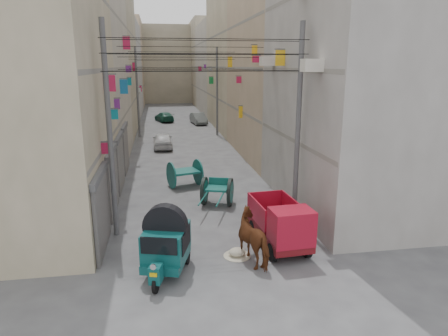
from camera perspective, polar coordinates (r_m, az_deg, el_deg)
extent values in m
plane|color=#444447|center=(11.13, 1.83, -20.66)|extent=(140.00, 140.00, 0.00)
cube|color=gray|center=(17.38, -16.83, 3.22)|extent=(0.25, 9.80, 0.18)
cube|color=gray|center=(17.09, -17.57, 13.13)|extent=(0.25, 9.80, 0.18)
cube|color=#B0A796|center=(28.61, -22.38, 12.61)|extent=(8.00, 12.00, 12.00)
cube|color=gray|center=(28.21, -14.07, 7.52)|extent=(0.25, 11.76, 0.18)
cube|color=gray|center=(28.02, -14.46, 13.62)|extent=(0.25, 11.76, 0.18)
cube|color=gray|center=(28.16, -14.86, 19.72)|extent=(0.25, 11.76, 0.18)
cube|color=#B1A48B|center=(41.40, -18.52, 14.58)|extent=(8.00, 14.00, 14.00)
cube|color=gray|center=(41.12, -12.68, 9.66)|extent=(0.25, 13.72, 0.18)
cube|color=gray|center=(40.99, -12.92, 13.84)|extent=(0.25, 13.72, 0.18)
cube|color=gray|center=(41.09, -13.17, 18.02)|extent=(0.25, 13.72, 0.18)
cube|color=#AAA59F|center=(55.28, -16.19, 13.40)|extent=(8.00, 14.00, 11.80)
cube|color=gray|center=(55.07, -11.91, 10.84)|extent=(0.25, 13.72, 0.18)
cube|color=gray|center=(54.98, -12.07, 13.96)|extent=(0.25, 13.72, 0.18)
cube|color=gray|center=(55.05, -12.24, 17.08)|extent=(0.25, 13.72, 0.18)
cube|color=tan|center=(68.21, -14.98, 14.30)|extent=(8.00, 12.00, 13.50)
cube|color=gray|center=(68.04, -11.47, 11.50)|extent=(0.25, 11.76, 0.18)
cube|color=gray|center=(67.97, -11.60, 14.02)|extent=(0.25, 11.76, 0.18)
cube|color=gray|center=(68.02, -11.73, 16.55)|extent=(0.25, 11.76, 0.18)
cube|color=#AAA59F|center=(19.56, 21.42, 13.79)|extent=(8.00, 10.00, 13.00)
cube|color=gray|center=(18.22, 9.85, 4.13)|extent=(0.25, 9.80, 0.18)
cube|color=gray|center=(17.93, 10.27, 13.60)|extent=(0.25, 9.80, 0.18)
cube|color=tan|center=(29.60, 10.33, 13.47)|extent=(8.00, 12.00, 12.00)
cube|color=gray|center=(28.73, 2.68, 8.06)|extent=(0.25, 11.76, 0.18)
cube|color=gray|center=(28.55, 2.76, 14.05)|extent=(0.25, 11.76, 0.18)
cube|color=gray|center=(28.68, 2.83, 20.05)|extent=(0.25, 11.76, 0.18)
cube|color=#BEAD90|center=(42.09, 4.32, 15.25)|extent=(8.00, 14.00, 14.00)
cube|color=gray|center=(41.48, -1.08, 10.04)|extent=(0.25, 13.72, 0.18)
cube|color=gray|center=(41.35, -1.10, 14.19)|extent=(0.25, 13.72, 0.18)
cube|color=gray|center=(41.45, -1.12, 18.34)|extent=(0.25, 13.72, 0.18)
cube|color=#B0A796|center=(55.80, 0.85, 13.96)|extent=(8.00, 14.00, 11.80)
cube|color=gray|center=(55.34, -3.20, 11.14)|extent=(0.25, 13.72, 0.18)
cube|color=gray|center=(55.25, -3.24, 14.25)|extent=(0.25, 13.72, 0.18)
cube|color=gray|center=(55.32, -3.29, 17.35)|extent=(0.25, 13.72, 0.18)
cube|color=#B1A48B|center=(68.63, -1.12, 14.77)|extent=(8.00, 12.00, 13.50)
cube|color=gray|center=(68.26, -4.40, 11.75)|extent=(0.25, 11.76, 0.18)
cube|color=gray|center=(68.18, -4.45, 14.27)|extent=(0.25, 11.76, 0.18)
cube|color=gray|center=(68.24, -4.50, 16.79)|extent=(0.25, 11.76, 0.18)
cube|color=#B1A48B|center=(74.95, -8.18, 14.41)|extent=(22.00, 10.00, 13.00)
cube|color=#4E4D52|center=(14.80, -17.04, -6.38)|extent=(0.12, 3.00, 2.60)
cube|color=#505053|center=(14.36, -17.39, -0.95)|extent=(0.18, 3.20, 0.25)
cube|color=#4E4D52|center=(18.28, -15.58, -2.29)|extent=(0.12, 3.00, 2.60)
cube|color=#505053|center=(17.93, -15.83, 2.16)|extent=(0.18, 3.20, 0.25)
cube|color=#4E4D52|center=(21.84, -14.60, 0.48)|extent=(0.12, 3.00, 2.60)
cube|color=#505053|center=(21.54, -14.79, 4.23)|extent=(0.18, 3.20, 0.25)
cube|color=#4E4D52|center=(25.53, -13.88, 2.52)|extent=(0.12, 3.00, 2.60)
cube|color=#505053|center=(25.28, -14.03, 5.73)|extent=(0.18, 3.20, 0.25)
cube|color=#BBBBBB|center=(43.57, -1.95, 13.91)|extent=(0.38, 0.08, 0.41)
cube|color=#C71A49|center=(50.65, -11.84, 11.03)|extent=(0.27, 0.08, 0.71)
cube|color=#C71A49|center=(15.78, -16.34, 2.73)|extent=(0.44, 0.08, 0.42)
cube|color=#1668A0|center=(24.83, -14.12, 11.21)|extent=(0.45, 0.08, 0.84)
cube|color=#C71A49|center=(54.10, -3.46, 13.93)|extent=(0.41, 0.08, 0.59)
cube|color=#0D7F91|center=(18.92, -15.46, 7.39)|extent=(0.38, 0.08, 0.44)
cube|color=#178339|center=(42.86, -1.84, 12.40)|extent=(0.43, 0.08, 0.72)
cube|color=#70227F|center=(48.87, -2.73, 14.28)|extent=(0.28, 0.08, 0.44)
cube|color=#C71A49|center=(29.03, -13.76, 16.94)|extent=(0.48, 0.08, 0.84)
cube|color=#BBBBBB|center=(47.12, -11.98, 10.84)|extent=(0.31, 0.08, 0.44)
cube|color=#C71A49|center=(28.53, 2.13, 12.47)|extent=(0.35, 0.08, 0.45)
cube|color=yellow|center=(32.08, 0.84, 14.91)|extent=(0.34, 0.08, 0.79)
cube|color=#70227F|center=(21.14, -15.04, 8.81)|extent=(0.28, 0.08, 0.52)
cube|color=#C71A49|center=(38.60, -12.74, 13.92)|extent=(0.28, 0.08, 0.74)
cube|color=yellow|center=(28.20, 2.39, 7.98)|extent=(0.26, 0.08, 0.80)
cube|color=#C71A49|center=(19.14, 8.10, 15.19)|extent=(0.34, 0.08, 0.55)
cube|color=#C71A49|center=(17.60, -16.02, 11.55)|extent=(0.47, 0.08, 0.67)
cube|color=#70227F|center=(30.15, -13.48, 13.58)|extent=(0.40, 0.08, 0.47)
cube|color=#0D7F91|center=(30.68, -13.39, 11.93)|extent=(0.32, 0.08, 0.55)
cube|color=#C71A49|center=(23.34, 4.66, 15.22)|extent=(0.47, 0.08, 0.35)
cube|color=yellow|center=(24.18, 4.37, 16.02)|extent=(0.32, 0.08, 0.89)
cube|color=yellow|center=(19.05, 8.02, 15.31)|extent=(0.44, 0.08, 0.69)
cube|color=gold|center=(15.48, -17.46, 1.08)|extent=(0.10, 3.20, 0.80)
cube|color=gold|center=(24.27, -14.62, 5.95)|extent=(0.10, 3.20, 0.80)
cube|color=gold|center=(36.16, -12.99, 8.71)|extent=(0.10, 3.20, 0.80)
cube|color=#1668A0|center=(48.10, -12.15, 10.10)|extent=(0.10, 3.20, 0.80)
cube|color=gold|center=(16.39, 11.88, 2.17)|extent=(0.10, 3.20, 0.80)
cube|color=#BBBBBB|center=(24.87, 4.45, 6.56)|extent=(0.10, 3.20, 0.80)
cube|color=#70227F|center=(36.56, -0.03, 9.13)|extent=(0.10, 3.20, 0.80)
cube|color=yellow|center=(48.40, -2.36, 10.43)|extent=(0.10, 3.20, 0.80)
cube|color=beige|center=(14.95, 12.46, 14.12)|extent=(0.70, 0.55, 0.45)
cube|color=beige|center=(20.66, 6.21, 14.93)|extent=(0.70, 0.55, 0.45)
cylinder|color=#505053|center=(15.23, -16.02, 4.82)|extent=(0.20, 0.20, 8.00)
cylinder|color=#505053|center=(16.05, 10.52, 5.61)|extent=(0.20, 0.20, 8.00)
cylinder|color=#505053|center=(37.05, -12.27, 10.43)|extent=(0.20, 0.20, 8.00)
cylinder|color=#505053|center=(37.40, -0.99, 10.79)|extent=(0.20, 0.20, 8.00)
cylinder|color=black|center=(14.54, -2.25, 13.65)|extent=(7.40, 0.02, 0.02)
cylinder|color=black|center=(14.54, -2.27, 16.02)|extent=(7.40, 0.02, 0.02)
cylinder|color=black|center=(14.57, -2.29, 17.98)|extent=(7.40, 0.02, 0.02)
cylinder|color=black|center=(15.53, -2.72, 13.70)|extent=(7.40, 0.02, 0.02)
cylinder|color=black|center=(15.54, -2.75, 15.91)|extent=(7.40, 0.02, 0.02)
cylinder|color=black|center=(15.56, -2.77, 17.75)|extent=(7.40, 0.02, 0.02)
cylinder|color=black|center=(21.00, -4.51, 13.87)|extent=(7.40, 0.02, 0.02)
cylinder|color=black|center=(21.01, -4.54, 15.51)|extent=(7.40, 0.02, 0.02)
cylinder|color=black|center=(21.02, -4.57, 16.87)|extent=(7.40, 0.02, 0.02)
cylinder|color=black|center=(28.98, -5.91, 14.00)|extent=(7.40, 0.02, 0.02)
cylinder|color=black|center=(28.99, -5.94, 15.18)|extent=(7.40, 0.02, 0.02)
cylinder|color=black|center=(29.00, -5.97, 16.17)|extent=(7.40, 0.02, 0.02)
cylinder|color=black|center=(36.97, -6.71, 14.07)|extent=(7.40, 0.02, 0.02)
cylinder|color=black|center=(36.97, -6.73, 15.00)|extent=(7.40, 0.02, 0.02)
cylinder|color=black|center=(36.98, -6.76, 15.77)|extent=(7.40, 0.02, 0.02)
cylinder|color=black|center=(12.17, -9.71, -16.05)|extent=(0.26, 0.55, 0.54)
cylinder|color=black|center=(13.84, -9.72, -12.06)|extent=(0.26, 0.55, 0.54)
cylinder|color=black|center=(13.60, -5.33, -12.42)|extent=(0.26, 0.55, 0.54)
cube|color=#0C4646|center=(13.13, -8.20, -12.61)|extent=(1.66, 2.09, 0.27)
cube|color=#0C4646|center=(12.06, -9.71, -14.67)|extent=(0.44, 0.51, 0.53)
cylinder|color=silver|center=(11.71, -10.09, -13.74)|extent=(0.18, 0.09, 0.17)
cube|color=gold|center=(11.81, -10.07, -14.82)|extent=(0.21, 0.09, 0.12)
cube|color=#0C4646|center=(12.93, -8.23, -10.35)|extent=(1.65, 1.92, 0.91)
cube|color=black|center=(12.10, -9.30, -10.95)|extent=(1.08, 0.36, 0.53)
cube|color=black|center=(13.06, -10.98, -9.75)|extent=(0.36, 1.12, 0.63)
cube|color=black|center=(12.75, -5.44, -10.15)|extent=(0.36, 1.12, 0.63)
cube|color=white|center=(12.40, -9.19, -14.02)|extent=(1.17, 0.38, 0.06)
cylinder|color=black|center=(18.87, -2.80, -3.26)|extent=(0.56, 1.30, 1.32)
cylinder|color=#13574F|center=(18.87, -2.80, -3.26)|extent=(0.49, 1.03, 1.03)
cylinder|color=#505053|center=(18.87, -2.80, -3.26)|extent=(0.25, 0.23, 0.17)
cylinder|color=black|center=(18.66, 0.89, -3.46)|extent=(0.56, 1.30, 1.32)
cylinder|color=#13574F|center=(18.66, 0.89, -3.46)|extent=(0.49, 1.03, 1.03)
cylinder|color=#505053|center=(18.66, 0.89, -3.46)|extent=(0.25, 0.23, 0.17)
cylinder|color=#505053|center=(18.75, -0.97, -3.36)|extent=(1.23, 0.48, 0.08)
cube|color=#13574F|center=(18.70, -0.97, -2.87)|extent=(1.28, 1.31, 0.09)
cube|color=#13574F|center=(19.09, -0.71, -1.85)|extent=(0.96, 0.39, 0.33)
cylinder|color=#13574F|center=(17.70, -2.88, -4.16)|extent=(0.77, 2.08, 0.07)
cylinder|color=#13574F|center=(17.56, -0.46, -4.30)|extent=(0.77, 2.08, 0.07)
cylinder|color=black|center=(13.78, 6.93, -11.86)|extent=(0.22, 0.64, 0.63)
cylinder|color=black|center=(15.59, 4.24, -8.56)|extent=(0.22, 0.64, 0.63)
cylinder|color=black|center=(14.23, 11.73, -11.19)|extent=(0.22, 0.64, 0.63)
cylinder|color=black|center=(15.99, 8.54, -8.09)|extent=(0.22, 0.64, 0.63)
cube|color=#5E0D13|center=(14.79, 7.83, -9.09)|extent=(1.61, 3.25, 0.34)
cube|color=maroon|center=(13.59, 9.60, -8.28)|extent=(1.46, 1.10, 1.20)
cube|color=black|center=(13.18, 10.38, -8.61)|extent=(1.25, 0.15, 0.53)
cube|color=#5E0D13|center=(15.14, 7.14, -7.43)|extent=(1.58, 2.20, 0.11)
cube|color=maroon|center=(14.78, 4.64, -6.22)|extent=(0.21, 2.10, 0.81)
cube|color=maroon|center=(15.24, 9.67, -5.72)|extent=(0.21, 2.10, 0.81)
cube|color=maroon|center=(15.91, 5.90, -4.72)|extent=(1.44, 0.16, 0.81)
cylinder|color=#13574F|center=(21.42, -7.54, -1.06)|extent=(0.51, 1.39, 1.43)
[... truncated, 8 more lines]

